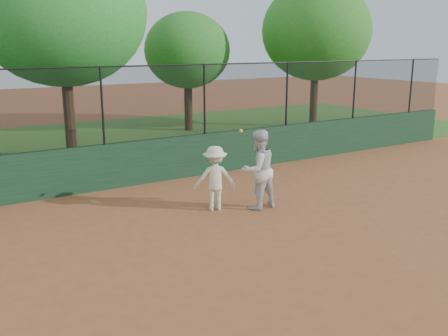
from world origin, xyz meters
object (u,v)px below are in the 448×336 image
player_second (258,170)px  tree_3 (187,51)px  player_main (215,178)px  tree_4 (317,31)px  tree_2 (62,12)px

player_second → tree_3: tree_3 is taller
player_second → player_main: bearing=-29.9°
player_second → player_main: 1.02m
player_main → tree_4: tree_4 is taller
player_main → tree_2: tree_2 is taller
tree_4 → player_second: bearing=-137.5°
player_second → tree_4: bearing=-142.5°
player_main → tree_3: bearing=65.2°
player_second → player_main: size_ratio=0.97×
player_second → player_main: player_main is taller
tree_2 → tree_4: bearing=3.0°
player_main → tree_2: (-1.27, 7.36, 3.98)m
tree_4 → tree_2: bearing=-177.0°
player_second → tree_4: tree_4 is taller
tree_2 → tree_3: (5.93, 2.73, -1.27)m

